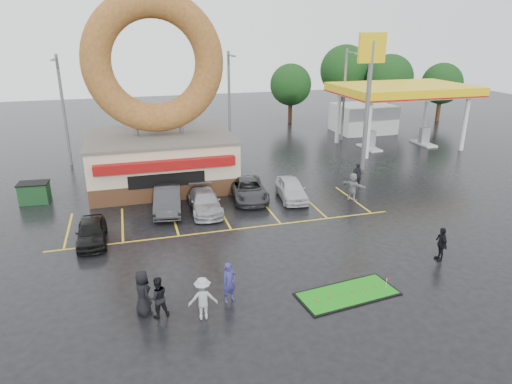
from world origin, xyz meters
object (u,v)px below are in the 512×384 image
object	(u,v)px
dumpster	(35,193)
person_blue	(229,282)
car_black	(92,232)
putting_green	(348,294)
car_dgrey	(168,200)
donut_shop	(159,124)
shell_sign	(370,77)
person_cameraman	(441,244)
streetlight_left	(63,108)
gas_station	(384,104)
car_silver	(205,202)
streetlight_right	(345,93)
car_white	(291,189)
streetlight_mid	(229,99)
car_grey	(248,189)

from	to	relation	value
dumpster	person_blue	bearing A→B (deg)	-52.58
car_black	putting_green	bearing A→B (deg)	-38.17
car_dgrey	donut_shop	bearing A→B (deg)	94.89
shell_sign	person_cameraman	xyz separation A→B (m)	(-3.81, -14.93, -6.52)
car_dgrey	dumpster	xyz separation A→B (m)	(-8.30, 3.96, -0.12)
streetlight_left	putting_green	world-z (taller)	streetlight_left
gas_station	car_silver	world-z (taller)	gas_station
person_blue	putting_green	xyz separation A→B (m)	(5.03, -0.95, -0.86)
shell_sign	car_silver	xyz separation A→B (m)	(-13.94, -5.40, -6.72)
gas_station	streetlight_right	xyz separation A→B (m)	(-4.00, 0.98, 1.08)
streetlight_right	person_cameraman	distance (m)	26.06
streetlight_left	car_dgrey	size ratio (longest dim) A/B	1.93
car_white	person_cameraman	size ratio (longest dim) A/B	2.41
car_silver	person_blue	size ratio (longest dim) A/B	2.53
shell_sign	streetlight_right	world-z (taller)	shell_sign
streetlight_left	car_black	size ratio (longest dim) A/B	2.38
streetlight_left	person_cameraman	size ratio (longest dim) A/B	5.22
gas_station	dumpster	distance (m)	33.07
shell_sign	streetlight_mid	xyz separation A→B (m)	(-9.00, 8.92, -2.60)
streetlight_mid	car_grey	bearing A→B (deg)	-97.70
streetlight_left	streetlight_mid	world-z (taller)	same
streetlight_left	streetlight_mid	xyz separation A→B (m)	(14.00, 1.00, 0.00)
car_white	dumpster	world-z (taller)	car_white
dumpster	gas_station	bearing A→B (deg)	21.21
putting_green	shell_sign	bearing A→B (deg)	59.72
car_grey	car_silver	bearing A→B (deg)	-150.61
car_black	car_white	bearing A→B (deg)	14.32
streetlight_right	car_grey	world-z (taller)	streetlight_right
car_silver	car_grey	size ratio (longest dim) A/B	0.93
car_silver	person_cameraman	distance (m)	13.91
car_silver	car_grey	distance (m)	3.49
streetlight_right	person_blue	size ratio (longest dim) A/B	5.05
gas_station	streetlight_mid	size ratio (longest dim) A/B	1.52
gas_station	dumpster	world-z (taller)	gas_station
car_silver	streetlight_mid	bearing A→B (deg)	73.04
car_white	car_black	bearing A→B (deg)	-158.19
dumpster	car_black	bearing A→B (deg)	-57.97
car_white	putting_green	size ratio (longest dim) A/B	0.90
person_blue	person_cameraman	bearing A→B (deg)	-20.19
car_white	car_grey	bearing A→B (deg)	170.54
car_grey	dumpster	xyz separation A→B (m)	(-13.73, 3.25, -0.02)
gas_station	car_silver	xyz separation A→B (m)	(-20.94, -14.34, -3.04)
dumpster	shell_sign	bearing A→B (deg)	5.85
car_grey	car_white	size ratio (longest dim) A/B	1.16
donut_shop	person_cameraman	size ratio (longest dim) A/B	7.82
car_dgrey	car_silver	world-z (taller)	car_dgrey
donut_shop	streetlight_left	xyz separation A→B (m)	(-7.00, 6.95, 0.32)
gas_station	person_blue	xyz separation A→B (m)	(-21.70, -24.56, -2.81)
shell_sign	gas_station	bearing A→B (deg)	51.93
shell_sign	car_black	xyz separation A→B (m)	(-20.56, -8.14, -6.73)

